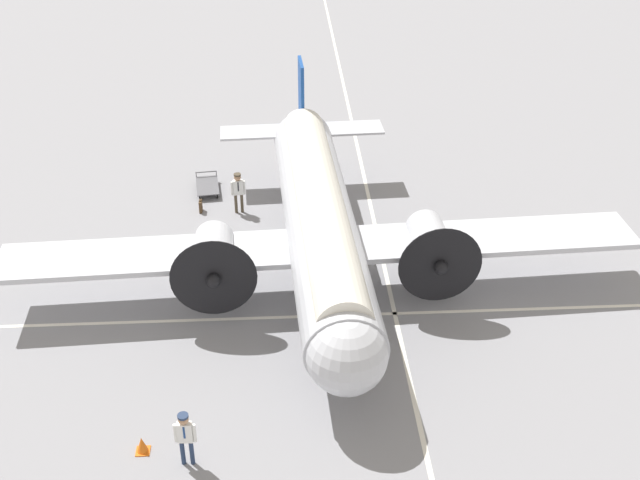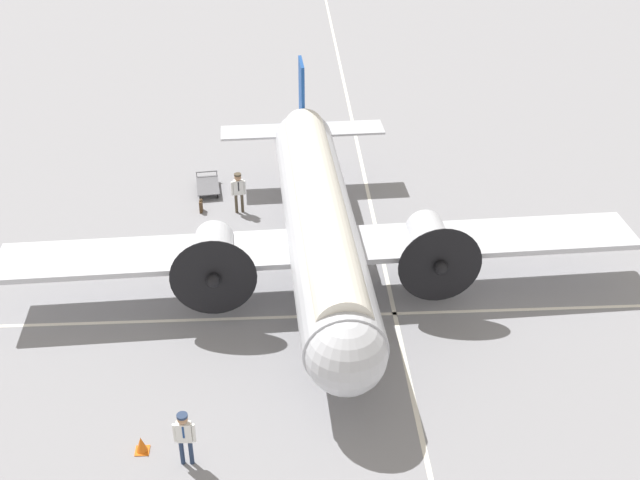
{
  "view_description": "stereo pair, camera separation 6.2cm",
  "coord_description": "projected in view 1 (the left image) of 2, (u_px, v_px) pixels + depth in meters",
  "views": [
    {
      "loc": [
        -25.29,
        1.39,
        17.21
      ],
      "look_at": [
        0.0,
        0.0,
        1.65
      ],
      "focal_mm": 45.0,
      "sensor_mm": 36.0,
      "label": 1
    },
    {
      "loc": [
        -25.29,
        1.33,
        17.21
      ],
      "look_at": [
        0.0,
        0.0,
        1.65
      ],
      "focal_mm": 45.0,
      "sensor_mm": 36.0,
      "label": 2
    }
  ],
  "objects": [
    {
      "name": "apron_line_eastwest",
      "position": [
        386.0,
        275.0,
        30.7
      ],
      "size": [
        120.0,
        0.16,
        0.01
      ],
      "color": "silver",
      "rests_on": "ground_plane"
    },
    {
      "name": "apron_line_northsouth",
      "position": [
        324.0,
        316.0,
        28.48
      ],
      "size": [
        0.16,
        120.0,
        0.01
      ],
      "color": "silver",
      "rests_on": "ground_plane"
    },
    {
      "name": "suitcase_near_door",
      "position": [
        201.0,
        206.0,
        34.77
      ],
      "size": [
        0.38,
        0.12,
        0.56
      ],
      "color": "#47331E",
      "rests_on": "ground_plane"
    },
    {
      "name": "baggage_cart",
      "position": [
        207.0,
        186.0,
        36.37
      ],
      "size": [
        1.99,
        1.19,
        0.56
      ],
      "rotation": [
        0.0,
        0.0,
        3.25
      ],
      "color": "#56565B",
      "rests_on": "ground_plane"
    },
    {
      "name": "traffic_cone",
      "position": [
        142.0,
        445.0,
        22.86
      ],
      "size": [
        0.4,
        0.4,
        0.53
      ],
      "color": "orange",
      "rests_on": "ground_plane"
    },
    {
      "name": "airliner_main",
      "position": [
        321.0,
        226.0,
        28.92
      ],
      "size": [
        17.69,
        22.85,
        5.74
      ],
      "rotation": [
        0.0,
        0.0,
        3.19
      ],
      "color": "silver",
      "rests_on": "ground_plane"
    },
    {
      "name": "ground_plane",
      "position": [
        320.0,
        277.0,
        30.59
      ],
      "size": [
        300.0,
        300.0,
        0.0
      ],
      "primitive_type": "plane",
      "color": "gray"
    },
    {
      "name": "crew_foreground",
      "position": [
        185.0,
        433.0,
        22.01
      ],
      "size": [
        0.32,
        0.62,
        1.84
      ],
      "rotation": [
        0.0,
        0.0,
        1.52
      ],
      "color": "navy",
      "rests_on": "ground_plane"
    },
    {
      "name": "passenger_boarding",
      "position": [
        238.0,
        188.0,
        34.24
      ],
      "size": [
        0.35,
        0.63,
        1.86
      ],
      "rotation": [
        0.0,
        0.0,
        1.7
      ],
      "color": "#473D2D",
      "rests_on": "ground_plane"
    }
  ]
}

